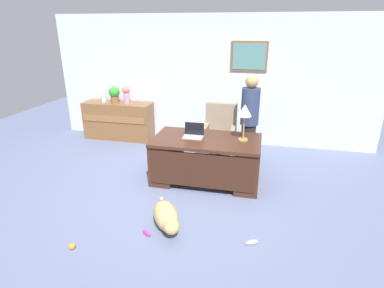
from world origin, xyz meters
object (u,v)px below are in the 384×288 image
(desk_lamp, at_px, (245,113))
(dog_toy_bone, at_px, (147,233))
(vase_with_flowers, at_px, (126,93))
(dog_toy_plush, at_px, (252,242))
(credenza, at_px, (119,121))
(dog_toy_ball, at_px, (72,246))
(desk, at_px, (206,159))
(person_standing, at_px, (249,121))
(potted_plant, at_px, (114,94))
(dog_lying, at_px, (166,217))
(laptop, at_px, (194,133))
(armchair, at_px, (220,135))
(vase_empty, at_px, (104,97))

(desk_lamp, bearing_deg, dog_toy_bone, -121.50)
(vase_with_flowers, distance_m, dog_toy_plush, 4.44)
(credenza, distance_m, dog_toy_ball, 3.90)
(desk, bearing_deg, credenza, 144.59)
(desk, distance_m, desk_lamp, 0.98)
(credenza, bearing_deg, person_standing, -16.38)
(potted_plant, bearing_deg, dog_toy_plush, -44.34)
(desk, relative_size, dog_toy_ball, 23.74)
(dog_lying, xyz_separation_m, dog_toy_ball, (-0.95, -0.65, -0.12))
(desk, distance_m, dog_toy_bone, 1.70)
(laptop, distance_m, dog_toy_plush, 2.04)
(person_standing, bearing_deg, dog_toy_ball, -122.91)
(credenza, relative_size, laptop, 4.88)
(desk, height_order, dog_lying, desk)
(desk_lamp, bearing_deg, person_standing, 85.74)
(potted_plant, bearing_deg, dog_lying, -55.05)
(potted_plant, bearing_deg, vase_with_flowers, 0.00)
(armchair, height_order, person_standing, person_standing)
(credenza, bearing_deg, dog_lying, -55.67)
(person_standing, bearing_deg, credenza, 163.62)
(potted_plant, height_order, dog_toy_bone, potted_plant)
(potted_plant, relative_size, dog_toy_plush, 2.17)
(dog_toy_ball, relative_size, dog_toy_plush, 0.44)
(dog_lying, relative_size, laptop, 2.17)
(vase_empty, relative_size, dog_toy_bone, 1.56)
(person_standing, relative_size, vase_empty, 7.14)
(person_standing, distance_m, dog_toy_plush, 2.44)
(laptop, bearing_deg, dog_toy_bone, -97.65)
(desk, xyz_separation_m, potted_plant, (-2.40, 1.67, 0.63))
(dog_toy_plush, bearing_deg, vase_with_flowers, 132.96)
(armchair, height_order, desk_lamp, desk_lamp)
(vase_empty, bearing_deg, dog_lying, -51.84)
(dog_toy_bone, bearing_deg, vase_empty, 124.09)
(laptop, height_order, dog_toy_ball, laptop)
(vase_empty, bearing_deg, dog_toy_bone, -55.91)
(credenza, relative_size, desk_lamp, 2.68)
(armchair, height_order, vase_empty, armchair)
(desk, bearing_deg, armchair, 85.52)
(desk, distance_m, dog_toy_ball, 2.40)
(potted_plant, bearing_deg, desk_lamp, -28.14)
(vase_with_flowers, relative_size, potted_plant, 1.08)
(person_standing, height_order, desk_lamp, person_standing)
(dog_toy_plush, bearing_deg, vase_empty, 137.93)
(dog_toy_ball, bearing_deg, armchair, 67.04)
(dog_lying, distance_m, laptop, 1.61)
(dog_lying, relative_size, dog_toy_plush, 4.19)
(armchair, bearing_deg, dog_lying, -97.98)
(dog_lying, height_order, potted_plant, potted_plant)
(vase_empty, bearing_deg, armchair, -13.91)
(vase_with_flowers, height_order, dog_toy_ball, vase_with_flowers)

